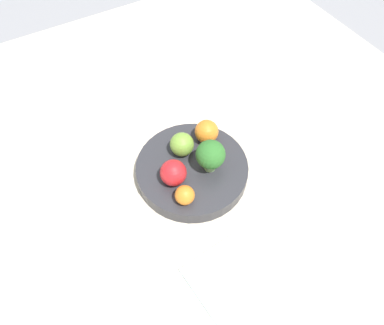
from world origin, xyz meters
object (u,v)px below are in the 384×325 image
object	(u,v)px
apple_green	(173,173)
bowl	(192,170)
orange_back	(185,195)
apple_red	(180,145)
broccoli	(210,155)
orange_front	(207,132)
napkin	(226,275)

from	to	relation	value
apple_green	bowl	bearing A→B (deg)	14.67
apple_green	orange_back	xyz separation A→B (m)	(-0.00, -0.05, -0.01)
apple_red	apple_green	world-z (taller)	apple_green
broccoli	apple_green	size ratio (longest dim) A/B	1.39
apple_red	orange_front	size ratio (longest dim) A/B	0.99
apple_red	napkin	world-z (taller)	apple_red
bowl	broccoli	world-z (taller)	broccoli
bowl	orange_back	xyz separation A→B (m)	(-0.05, -0.06, 0.03)
apple_red	orange_back	size ratio (longest dim) A/B	1.30
orange_back	broccoli	bearing A→B (deg)	27.16
orange_front	orange_back	distance (m)	0.14
broccoli	apple_red	xyz separation A→B (m)	(-0.03, 0.06, -0.02)
apple_green	orange_front	bearing A→B (deg)	27.72
broccoli	napkin	distance (m)	0.21
napkin	apple_red	bearing A→B (deg)	78.54
orange_back	napkin	size ratio (longest dim) A/B	0.28
broccoli	napkin	xyz separation A→B (m)	(-0.08, -0.18, -0.06)
bowl	orange_front	distance (m)	0.08
bowl	apple_red	distance (m)	0.05
orange_front	napkin	distance (m)	0.27
apple_green	orange_front	size ratio (longest dim) A/B	1.04
napkin	orange_front	bearing A→B (deg)	65.90
apple_red	napkin	bearing A→B (deg)	-101.46
bowl	napkin	xyz separation A→B (m)	(-0.05, -0.20, -0.01)
orange_front	napkin	bearing A→B (deg)	-114.10
apple_red	orange_front	bearing A→B (deg)	3.50
apple_green	napkin	world-z (taller)	apple_green
broccoli	orange_back	world-z (taller)	broccoli
broccoli	apple_red	size ratio (longest dim) A/B	1.47
bowl	broccoli	xyz separation A→B (m)	(0.03, -0.02, 0.05)
napkin	orange_back	bearing A→B (deg)	88.54
broccoli	apple_red	distance (m)	0.07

